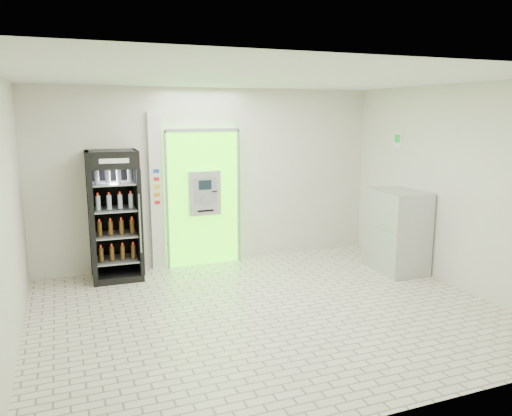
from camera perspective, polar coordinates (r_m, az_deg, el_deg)
ground at (r=6.73m, az=1.43°, el=-11.74°), size 6.00×6.00×0.00m
room_shell at (r=6.26m, az=1.51°, el=4.04°), size 6.00×6.00×6.00m
atm_assembly at (r=8.55m, az=-6.09°, el=1.26°), size 1.30×0.24×2.33m
pillar at (r=8.39m, az=-11.31°, el=1.83°), size 0.22×0.11×2.60m
beverage_cooler at (r=8.08m, az=-15.84°, el=-1.10°), size 0.78×0.73×2.02m
steel_cabinet at (r=8.53m, az=15.77°, el=-2.53°), size 0.73×1.04×1.34m
exit_sign at (r=8.96m, az=15.88°, el=7.47°), size 0.02×0.22×0.26m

